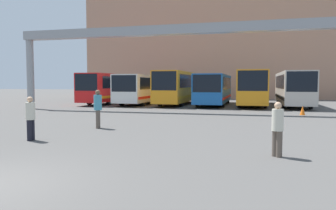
{
  "coord_description": "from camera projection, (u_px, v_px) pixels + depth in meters",
  "views": [
    {
      "loc": [
        5.63,
        -5.48,
        2.17
      ],
      "look_at": [
        -1.48,
        21.76,
        0.3
      ],
      "focal_mm": 35.0,
      "sensor_mm": 36.0,
      "label": 1
    }
  ],
  "objects": [
    {
      "name": "building_backdrop",
      "position": [
        217.0,
        45.0,
        51.45
      ],
      "size": [
        38.84,
        12.0,
        16.33
      ],
      "color": "tan",
      "rests_on": "ground"
    },
    {
      "name": "overhead_gantry",
      "position": [
        176.0,
        40.0,
        24.42
      ],
      "size": [
        26.09,
        0.8,
        6.5
      ],
      "color": "gray",
      "rests_on": "ground"
    },
    {
      "name": "bus_slot_0",
      "position": [
        113.0,
        87.0,
        35.81
      ],
      "size": [
        2.49,
        11.89,
        3.14
      ],
      "color": "red",
      "rests_on": "ground"
    },
    {
      "name": "bus_slot_1",
      "position": [
        142.0,
        88.0,
        34.0
      ],
      "size": [
        2.58,
        10.07,
        3.0
      ],
      "color": "silver",
      "rests_on": "ground"
    },
    {
      "name": "bus_slot_2",
      "position": [
        178.0,
        86.0,
        33.64
      ],
      "size": [
        2.46,
        11.29,
        3.31
      ],
      "color": "orange",
      "rests_on": "ground"
    },
    {
      "name": "bus_slot_3",
      "position": [
        214.0,
        88.0,
        32.56
      ],
      "size": [
        2.62,
        10.96,
        3.0
      ],
      "color": "#1959A5",
      "rests_on": "ground"
    },
    {
      "name": "bus_slot_4",
      "position": [
        253.0,
        86.0,
        31.94
      ],
      "size": [
        2.6,
        11.63,
        3.31
      ],
      "color": "orange",
      "rests_on": "ground"
    },
    {
      "name": "bus_slot_5",
      "position": [
        293.0,
        87.0,
        30.93
      ],
      "size": [
        2.51,
        11.47,
        3.21
      ],
      "color": "beige",
      "rests_on": "ground"
    },
    {
      "name": "pedestrian_near_left",
      "position": [
        98.0,
        108.0,
        15.76
      ],
      "size": [
        0.39,
        0.39,
        1.85
      ],
      "rotation": [
        0.0,
        0.0,
        5.11
      ],
      "color": "brown",
      "rests_on": "ground"
    },
    {
      "name": "pedestrian_far_center",
      "position": [
        277.0,
        128.0,
        9.63
      ],
      "size": [
        0.34,
        0.34,
        1.63
      ],
      "rotation": [
        0.0,
        0.0,
        5.51
      ],
      "color": "brown",
      "rests_on": "ground"
    },
    {
      "name": "pedestrian_near_center",
      "position": [
        30.0,
        117.0,
        12.38
      ],
      "size": [
        0.35,
        0.35,
        1.67
      ],
      "rotation": [
        0.0,
        0.0,
        1.53
      ],
      "color": "black",
      "rests_on": "ground"
    },
    {
      "name": "traffic_cone",
      "position": [
        303.0,
        110.0,
        22.38
      ],
      "size": [
        0.36,
        0.36,
        0.64
      ],
      "color": "orange",
      "rests_on": "ground"
    }
  ]
}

